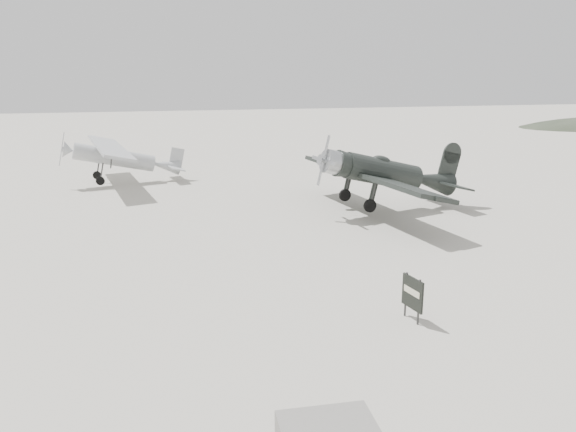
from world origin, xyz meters
The scene contains 4 objects.
ground centered at (0.00, 0.00, 0.00)m, with size 160.00×160.00×0.00m, color #A9A396.
lowwing_monoplane centered at (5.55, 7.84, 1.80)m, with size 7.62×10.62×3.41m.
highwing_monoplane centered at (-6.96, 17.86, 1.73)m, with size 6.97×9.78×2.76m.
sign_board centered at (1.29, -3.52, 0.75)m, with size 0.20×0.87×1.26m.
Camera 1 is at (-5.28, -16.19, 6.50)m, focal length 35.00 mm.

